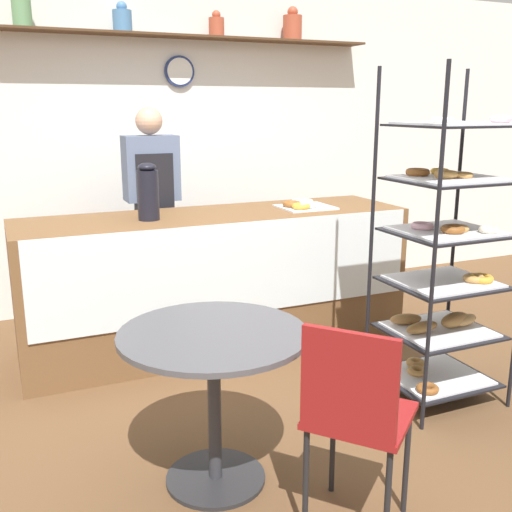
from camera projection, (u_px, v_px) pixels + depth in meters
ground_plane at (282, 408)px, 3.42m from camera, size 14.00×14.00×0.00m
back_wall at (168, 143)px, 5.07m from camera, size 10.00×0.30×2.70m
display_counter at (217, 280)px, 4.25m from camera, size 2.70×0.75×0.95m
pastry_rack at (444, 260)px, 3.36m from camera, size 0.63×0.57×1.89m
person_worker at (153, 209)px, 4.56m from camera, size 0.40×0.23×1.67m
cafe_table at (214, 369)px, 2.63m from camera, size 0.83×0.83×0.73m
cafe_chair at (355, 408)px, 2.27m from camera, size 0.54×0.54×0.90m
coffee_carafe at (148, 192)px, 3.86m from camera, size 0.14×0.14×0.37m
donut_tray_counter at (302, 205)px, 4.36m from camera, size 0.38×0.33×0.05m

